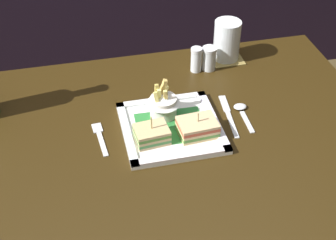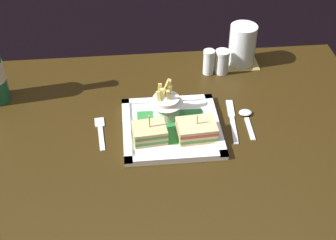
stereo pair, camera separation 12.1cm
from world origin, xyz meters
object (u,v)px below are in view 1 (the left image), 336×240
(sandwich_half_right, at_px, (197,127))
(fork, at_px, (100,137))
(spoon, at_px, (242,110))
(pepper_shaker, at_px, (209,60))
(sandwich_half_left, at_px, (152,134))
(water_glass, at_px, (227,42))
(square_plate, at_px, (171,128))
(fries_cup, at_px, (163,103))
(dining_table, at_px, (165,171))
(salt_shaker, at_px, (196,61))
(knife, at_px, (228,114))

(sandwich_half_right, distance_m, fork, 0.24)
(spoon, height_order, pepper_shaker, pepper_shaker)
(spoon, relative_size, pepper_shaker, 1.66)
(fork, relative_size, spoon, 1.08)
(sandwich_half_left, bearing_deg, water_glass, 48.12)
(square_plate, xyz_separation_m, water_glass, (0.24, 0.29, 0.05))
(fries_cup, height_order, fork, fries_cup)
(dining_table, xyz_separation_m, pepper_shaker, (0.19, 0.27, 0.16))
(sandwich_half_right, xyz_separation_m, pepper_shaker, (0.12, 0.29, 0.00))
(fries_cup, bearing_deg, salt_shaker, 54.20)
(knife, distance_m, pepper_shaker, 0.22)
(sandwich_half_right, height_order, fries_cup, fries_cup)
(sandwich_half_right, xyz_separation_m, spoon, (0.14, 0.07, -0.02))
(pepper_shaker, bearing_deg, dining_table, -126.05)
(square_plate, relative_size, fries_cup, 2.51)
(sandwich_half_right, relative_size, water_glass, 0.81)
(knife, bearing_deg, pepper_shaker, 86.90)
(water_glass, xyz_separation_m, salt_shaker, (-0.11, -0.04, -0.02))
(dining_table, xyz_separation_m, knife, (0.18, 0.04, 0.13))
(square_plate, relative_size, knife, 1.37)
(fries_cup, bearing_deg, water_glass, 44.18)
(salt_shaker, bearing_deg, dining_table, -120.12)
(fork, bearing_deg, sandwich_half_left, -22.52)
(dining_table, bearing_deg, sandwich_half_right, -17.24)
(fries_cup, relative_size, pepper_shaker, 1.36)
(sandwich_half_left, xyz_separation_m, sandwich_half_right, (0.12, 0.00, 0.00))
(water_glass, distance_m, pepper_shaker, 0.08)
(knife, xyz_separation_m, spoon, (0.04, 0.00, 0.00))
(square_plate, xyz_separation_m, fork, (-0.18, 0.01, -0.01))
(dining_table, height_order, sandwich_half_right, sandwich_half_right)
(sandwich_half_right, bearing_deg, fries_cup, 126.35)
(sandwich_half_right, relative_size, knife, 0.55)
(square_plate, relative_size, spoon, 2.05)
(square_plate, xyz_separation_m, pepper_shaker, (0.17, 0.25, 0.03))
(fork, height_order, spoon, spoon)
(square_plate, height_order, sandwich_half_left, sandwich_half_left)
(fries_cup, xyz_separation_m, knife, (0.17, -0.02, -0.05))
(fries_cup, xyz_separation_m, water_glass, (0.25, 0.24, 0.01))
(fork, bearing_deg, dining_table, -9.45)
(sandwich_half_left, relative_size, fries_cup, 0.87)
(sandwich_half_right, height_order, pepper_shaker, sandwich_half_right)
(salt_shaker, relative_size, pepper_shaker, 1.05)
(water_glass, xyz_separation_m, fork, (-0.42, -0.28, -0.05))
(square_plate, xyz_separation_m, fries_cup, (-0.01, 0.05, 0.04))
(fries_cup, bearing_deg, knife, -7.84)
(sandwich_half_right, distance_m, spoon, 0.16)
(sandwich_half_left, xyz_separation_m, spoon, (0.26, 0.07, -0.02))
(square_plate, distance_m, fork, 0.18)
(square_plate, xyz_separation_m, knife, (0.16, 0.03, -0.01))
(water_glass, xyz_separation_m, spoon, (-0.04, -0.26, -0.05))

